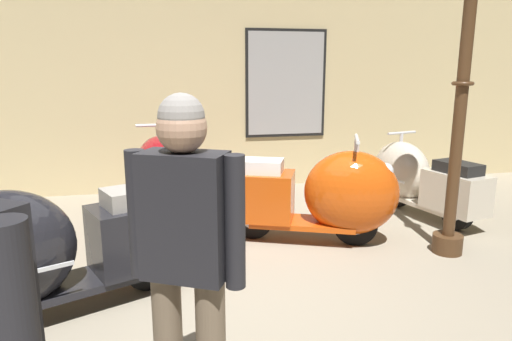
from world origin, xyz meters
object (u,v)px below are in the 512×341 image
(scooter_2, at_px, (321,195))
(scooter_3, at_px, (416,178))
(lamppost, at_px, (465,56))
(scooter_0, at_px, (51,249))
(visitor_0, at_px, (186,248))
(scooter_1, at_px, (160,182))

(scooter_2, xyz_separation_m, scooter_3, (1.45, 0.67, -0.05))
(lamppost, bearing_deg, scooter_2, 155.38)
(scooter_0, distance_m, scooter_2, 2.53)
(visitor_0, bearing_deg, scooter_1, 29.09)
(scooter_2, bearing_deg, visitor_0, -101.34)
(scooter_0, xyz_separation_m, lamppost, (3.45, 0.45, 1.34))
(lamppost, bearing_deg, scooter_0, -172.53)
(lamppost, distance_m, visitor_0, 3.22)
(lamppost, bearing_deg, scooter_3, 73.98)
(scooter_3, bearing_deg, scooter_0, 99.45)
(scooter_0, distance_m, scooter_1, 1.96)
(scooter_0, xyz_separation_m, scooter_1, (0.75, 1.81, 0.01))
(lamppost, bearing_deg, scooter_1, 153.31)
(scooter_0, bearing_deg, lamppost, 163.59)
(scooter_0, height_order, scooter_2, scooter_0)
(scooter_3, height_order, lamppost, lamppost)
(scooter_3, height_order, visitor_0, visitor_0)
(scooter_0, bearing_deg, visitor_0, 100.80)
(scooter_3, relative_size, lamppost, 0.54)
(scooter_3, bearing_deg, scooter_1, 72.82)
(scooter_2, distance_m, lamppost, 1.82)
(scooter_0, height_order, visitor_0, visitor_0)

